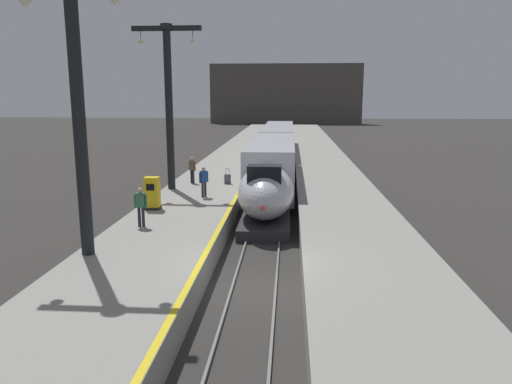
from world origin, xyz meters
TOP-DOWN VIEW (x-y plane):
  - ground_plane at (0.00, 0.00)m, footprint 260.00×260.00m
  - platform_left at (-4.05, 24.75)m, footprint 4.80×110.00m
  - platform_right at (4.05, 24.75)m, footprint 4.80×110.00m
  - platform_left_safety_stripe at (-1.77, 24.75)m, footprint 0.20×107.80m
  - rail_main_left at (-0.75, 27.50)m, footprint 0.08×110.00m
  - rail_main_right at (0.75, 27.50)m, footprint 0.08×110.00m
  - highspeed_train_main at (0.00, 23.53)m, footprint 2.92×37.43m
  - station_column_near at (-5.90, 0.46)m, footprint 4.00×0.68m
  - station_column_mid at (-5.90, 12.75)m, footprint 4.00×0.68m
  - passenger_near_edge at (-5.03, 14.74)m, footprint 0.50×0.39m
  - passenger_mid_platform at (-3.52, 10.40)m, footprint 0.45×0.42m
  - passenger_far_waiting at (-5.12, 4.17)m, footprint 0.57×0.22m
  - rolling_suitcase at (-2.75, 14.62)m, footprint 0.40×0.22m
  - ticket_machine_yellow at (-5.55, 7.40)m, footprint 0.76×0.62m
  - terminus_back_wall at (0.00, 102.00)m, footprint 36.00×2.00m

SIDE VIEW (x-z plane):
  - ground_plane at x=0.00m, z-range 0.00..0.00m
  - rail_main_left at x=-0.75m, z-range 0.00..0.12m
  - rail_main_right at x=0.75m, z-range 0.00..0.12m
  - platform_left at x=-4.05m, z-range 0.00..1.05m
  - platform_right at x=4.05m, z-range 0.00..1.05m
  - platform_left_safety_stripe at x=-1.77m, z-range 1.05..1.06m
  - rolling_suitcase at x=-2.75m, z-range 0.86..1.85m
  - ticket_machine_yellow at x=-5.55m, z-range 0.99..2.59m
  - highspeed_train_main at x=0.00m, z-range 0.13..3.73m
  - passenger_near_edge at x=-5.03m, z-range 1.19..2.88m
  - passenger_mid_platform at x=-3.52m, z-range 1.19..2.88m
  - passenger_far_waiting at x=-5.12m, z-range 1.19..2.88m
  - station_column_near at x=-5.90m, z-range 1.99..11.45m
  - station_column_mid at x=-5.90m, z-range 1.99..11.49m
  - terminus_back_wall at x=0.00m, z-range 0.00..14.00m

